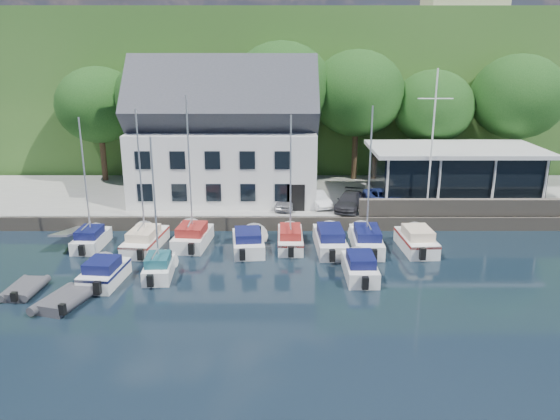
# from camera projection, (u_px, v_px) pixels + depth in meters

# --- Properties ---
(ground) EXTENTS (180.00, 180.00, 0.00)m
(ground) POSITION_uv_depth(u_px,v_px,m) (331.00, 299.00, 28.43)
(ground) COLOR black
(ground) RESTS_ON ground
(quay) EXTENTS (60.00, 13.00, 1.00)m
(quay) POSITION_uv_depth(u_px,v_px,m) (312.00, 199.00, 45.04)
(quay) COLOR #9B9A95
(quay) RESTS_ON ground
(quay_face) EXTENTS (60.00, 0.30, 1.00)m
(quay_face) POSITION_uv_depth(u_px,v_px,m) (317.00, 224.00, 38.81)
(quay_face) COLOR #645C50
(quay_face) RESTS_ON ground
(hillside) EXTENTS (160.00, 75.00, 16.00)m
(hillside) POSITION_uv_depth(u_px,v_px,m) (297.00, 77.00, 85.47)
(hillside) COLOR #2E5A22
(hillside) RESTS_ON ground
(field_patch) EXTENTS (50.00, 30.00, 0.30)m
(field_patch) POSITION_uv_depth(u_px,v_px,m) (344.00, 24.00, 90.78)
(field_patch) COLOR olive
(field_patch) RESTS_ON hillside
(harbor_building) EXTENTS (14.40, 8.20, 8.70)m
(harbor_building) POSITION_uv_depth(u_px,v_px,m) (225.00, 143.00, 42.67)
(harbor_building) COLOR silver
(harbor_building) RESTS_ON quay
(club_pavilion) EXTENTS (13.20, 7.20, 4.10)m
(club_pavilion) POSITION_uv_depth(u_px,v_px,m) (453.00, 173.00, 42.87)
(club_pavilion) COLOR black
(club_pavilion) RESTS_ON quay
(seawall) EXTENTS (18.00, 0.50, 1.20)m
(seawall) POSITION_uv_depth(u_px,v_px,m) (485.00, 207.00, 38.89)
(seawall) COLOR #645C50
(seawall) RESTS_ON quay
(gangway) EXTENTS (1.20, 6.00, 1.40)m
(gangway) POSITION_uv_depth(u_px,v_px,m) (77.00, 240.00, 37.02)
(gangway) COLOR silver
(gangway) RESTS_ON ground
(car_silver) EXTENTS (2.04, 3.51, 1.12)m
(car_silver) POSITION_uv_depth(u_px,v_px,m) (287.00, 201.00, 40.61)
(car_silver) COLOR #B3B3B8
(car_silver) RESTS_ON quay
(car_white) EXTENTS (2.33, 3.76, 1.17)m
(car_white) POSITION_uv_depth(u_px,v_px,m) (316.00, 198.00, 41.19)
(car_white) COLOR white
(car_white) RESTS_ON quay
(car_dgrey) EXTENTS (2.87, 4.47, 1.21)m
(car_dgrey) POSITION_uv_depth(u_px,v_px,m) (349.00, 201.00, 40.44)
(car_dgrey) COLOR #2A2A2F
(car_dgrey) RESTS_ON quay
(car_blue) EXTENTS (2.33, 4.17, 1.35)m
(car_blue) POSITION_uv_depth(u_px,v_px,m) (384.00, 198.00, 41.10)
(car_blue) COLOR #2D408C
(car_blue) RESTS_ON quay
(flagpole) EXTENTS (2.45, 0.20, 10.20)m
(flagpole) POSITION_uv_depth(u_px,v_px,m) (432.00, 143.00, 38.41)
(flagpole) COLOR silver
(flagpole) RESTS_ON quay
(tree_0) EXTENTS (7.33, 7.33, 10.01)m
(tree_0) POSITION_uv_depth(u_px,v_px,m) (100.00, 124.00, 47.93)
(tree_0) COLOR #11340F
(tree_0) RESTS_ON quay
(tree_1) EXTENTS (7.99, 7.99, 10.92)m
(tree_1) POSITION_uv_depth(u_px,v_px,m) (162.00, 120.00, 47.15)
(tree_1) COLOR #11340F
(tree_1) RESTS_ON quay
(tree_2) EXTENTS (8.87, 8.87, 12.12)m
(tree_2) POSITION_uv_depth(u_px,v_px,m) (282.00, 112.00, 47.85)
(tree_2) COLOR #11340F
(tree_2) RESTS_ON quay
(tree_3) EXTENTS (8.35, 8.35, 11.41)m
(tree_3) POSITION_uv_depth(u_px,v_px,m) (356.00, 116.00, 48.26)
(tree_3) COLOR #11340F
(tree_3) RESTS_ON quay
(tree_4) EXTENTS (7.12, 7.12, 9.73)m
(tree_4) POSITION_uv_depth(u_px,v_px,m) (431.00, 126.00, 48.14)
(tree_4) COLOR #11340F
(tree_4) RESTS_ON quay
(tree_5) EXTENTS (8.08, 8.08, 11.05)m
(tree_5) POSITION_uv_depth(u_px,v_px,m) (515.00, 119.00, 47.73)
(tree_5) COLOR #11340F
(tree_5) RESTS_ON quay
(boat_r1_0) EXTENTS (1.91, 5.18, 8.29)m
(boat_r1_0) POSITION_uv_depth(u_px,v_px,m) (86.00, 186.00, 34.57)
(boat_r1_0) COLOR white
(boat_r1_0) RESTS_ON ground
(boat_r1_1) EXTENTS (2.74, 6.71, 8.69)m
(boat_r1_1) POSITION_uv_depth(u_px,v_px,m) (141.00, 184.00, 34.26)
(boat_r1_1) COLOR white
(boat_r1_1) RESTS_ON ground
(boat_r1_2) EXTENTS (2.75, 5.76, 9.05)m
(boat_r1_2) POSITION_uv_depth(u_px,v_px,m) (190.00, 179.00, 34.74)
(boat_r1_2) COLOR white
(boat_r1_2) RESTS_ON ground
(boat_r1_3) EXTENTS (2.67, 5.78, 1.43)m
(boat_r1_3) POSITION_uv_depth(u_px,v_px,m) (248.00, 240.00, 34.96)
(boat_r1_3) COLOR white
(boat_r1_3) RESTS_ON ground
(boat_r1_4) EXTENTS (1.76, 6.22, 8.26)m
(boat_r1_4) POSITION_uv_depth(u_px,v_px,m) (291.00, 185.00, 34.72)
(boat_r1_4) COLOR white
(boat_r1_4) RESTS_ON ground
(boat_r1_5) EXTENTS (2.19, 7.02, 1.53)m
(boat_r1_5) POSITION_uv_depth(u_px,v_px,m) (330.00, 238.00, 35.20)
(boat_r1_5) COLOR white
(boat_r1_5) RESTS_ON ground
(boat_r1_6) EXTENTS (2.17, 6.85, 9.10)m
(boat_r1_6) POSITION_uv_depth(u_px,v_px,m) (369.00, 180.00, 34.17)
(boat_r1_6) COLOR white
(boat_r1_6) RESTS_ON ground
(boat_r1_7) EXTENTS (2.42, 5.91, 1.56)m
(boat_r1_7) POSITION_uv_depth(u_px,v_px,m) (416.00, 238.00, 35.02)
(boat_r1_7) COLOR white
(boat_r1_7) RESTS_ON ground
(boat_r2_0) EXTENTS (2.52, 5.09, 1.45)m
(boat_r2_0) POSITION_uv_depth(u_px,v_px,m) (104.00, 271.00, 30.15)
(boat_r2_0) COLOR white
(boat_r2_0) RESTS_ON ground
(boat_r2_1) EXTENTS (1.91, 4.77, 8.23)m
(boat_r2_1) POSITION_uv_depth(u_px,v_px,m) (155.00, 207.00, 30.05)
(boat_r2_1) COLOR white
(boat_r2_1) RESTS_ON ground
(boat_r2_3) EXTENTS (1.90, 5.53, 1.42)m
(boat_r2_3) POSITION_uv_depth(u_px,v_px,m) (360.00, 265.00, 31.00)
(boat_r2_3) COLOR white
(boat_r2_3) RESTS_ON ground
(dinghy_0) EXTENTS (1.85, 2.91, 0.66)m
(dinghy_0) POSITION_uv_depth(u_px,v_px,m) (25.00, 287.00, 29.00)
(dinghy_0) COLOR #39393E
(dinghy_0) RESTS_ON ground
(dinghy_1) EXTENTS (2.83, 3.71, 0.76)m
(dinghy_1) POSITION_uv_depth(u_px,v_px,m) (65.00, 298.00, 27.66)
(dinghy_1) COLOR #39393E
(dinghy_1) RESTS_ON ground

